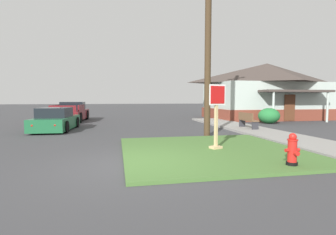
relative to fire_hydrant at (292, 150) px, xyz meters
The scene contains 12 objects.
ground_plane 3.99m from the fire_hydrant, 164.45° to the left, with size 160.00×160.00×0.00m, color #3D3D3F.
grass_corner_patch 2.66m from the fire_hydrant, 118.39° to the left, with size 5.74×5.73×0.08m, color #477033.
sidewalk_strip 6.95m from the fire_hydrant, 65.99° to the left, with size 2.20×16.12×0.12m, color gray.
fire_hydrant is the anchor object (origin of this frame).
stop_sign 2.67m from the fire_hydrant, 114.05° to the left, with size 0.64×0.38×2.12m.
manhole_cover 6.30m from the fire_hydrant, 125.79° to the left, with size 0.70×0.70×0.02m, color black.
parked_sedan_green 12.03m from the fire_hydrant, 129.03° to the left, with size 2.02×4.19×1.25m.
pickup_truck_maroon 17.06m from the fire_hydrant, 117.01° to the left, with size 2.25×5.23×1.48m.
street_bench 7.80m from the fire_hydrant, 69.26° to the left, with size 0.41×1.57×0.85m.
utility_pole 7.01m from the fire_hydrant, 92.50° to the left, with size 1.44×0.28×9.27m.
corner_house 17.30m from the fire_hydrant, 59.66° to the left, with size 10.31×7.77×4.81m.
shrub_near_porch 12.16m from the fire_hydrant, 59.61° to the left, with size 1.46×1.46×1.08m, color #257336.
Camera 1 is at (-0.45, -6.58, 1.74)m, focal length 27.21 mm.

